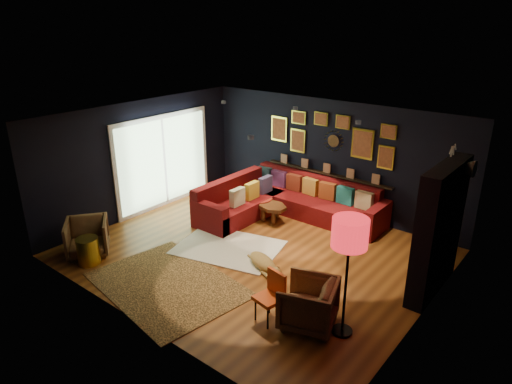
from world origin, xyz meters
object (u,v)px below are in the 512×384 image
Objects in this scene: sectional at (282,202)px; gold_stool at (88,251)px; coffee_table at (272,208)px; floor_lamp at (350,238)px; armchair_right at (308,301)px; dog at (263,260)px; armchair_left at (87,235)px; orange_chair at (272,293)px; pouf at (259,206)px.

gold_stool is at bearing -110.85° from sectional.
floor_lamp is at bearing -38.14° from coffee_table.
sectional is at bearing -157.09° from armchair_right.
armchair_left is at bearing -128.93° from dog.
orange_chair is (-0.49, -0.23, 0.06)m from armchair_right.
sectional is 3.99m from armchair_right.
coffee_table is 1.06× the size of armchair_right.
sectional reaches higher than gold_stool.
dog is (-1.52, 0.86, -0.23)m from armchair_right.
pouf is at bearing 142.44° from orange_chair.
sectional is at bearing 35.26° from pouf.
pouf is 1.18× the size of gold_stool.
coffee_table is 3.53m from orange_chair.
armchair_right reaches higher than orange_chair.
dog is at bearing -137.65° from armchair_right.
floor_lamp is at bearing 89.70° from armchair_right.
armchair_right is 1.25m from floor_lamp.
pouf is at bearing 151.50° from dog.
orange_chair is 1.53m from dog.
sectional is 4.27× the size of armchair_right.
gold_stool reaches higher than coffee_table.
armchair_right reaches higher than armchair_left.
armchair_left is 4.55m from armchair_right.
gold_stool is 3.23m from dog.
sectional is 6.70× the size of gold_stool.
sectional reaches higher than armchair_left.
gold_stool is (-1.53, -4.02, -0.07)m from sectional.
dog is (2.63, 1.87, -0.08)m from gold_stool.
sectional is 0.41m from coffee_table.
armchair_left is 0.97× the size of armchair_right.
pouf is (-0.44, -0.31, -0.10)m from sectional.
floor_lamp is (3.55, -2.54, 1.31)m from pouf.
armchair_right is at bearing 36.45° from orange_chair.
pouf is at bearing -144.74° from sectional.
coffee_table is 0.84× the size of dog.
armchair_right reaches higher than gold_stool.
dog is at bearing -23.55° from armchair_left.
coffee_table is at bearing 143.67° from dog.
armchair_right is at bearing -162.19° from floor_lamp.
sectional reaches higher than orange_chair.
gold_stool is 0.64× the size of orange_chair.
pouf is 3.87m from gold_stool.
armchair_left is (-1.87, -3.40, 0.06)m from coffee_table.
gold_stool is at bearing -106.43° from pouf.
armchair_left reaches higher than dog.
floor_lamp reaches higher than orange_chair.
orange_chair is (2.11, -2.82, 0.14)m from coffee_table.
floor_lamp is (4.64, 1.17, 1.28)m from gold_stool.
armchair_right is 1.76m from dog.
sectional is 5.70× the size of pouf.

